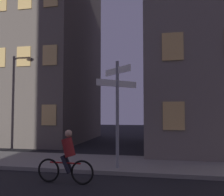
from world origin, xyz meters
The scene contains 4 objects.
sidewalk_kerb centered at (0.00, 7.15, 0.07)m, with size 40.00×3.17×0.14m, color gray.
signpost centered at (-1.39, 6.11, 2.49)m, with size 1.27×1.27×3.90m.
cyclist centered at (-2.64, 4.35, 0.75)m, with size 1.82×0.34×1.61m.
building_left_block centered at (-9.59, 15.05, 6.77)m, with size 8.44×9.03×13.54m.
Camera 1 is at (0.20, -2.82, 2.13)m, focal length 39.68 mm.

